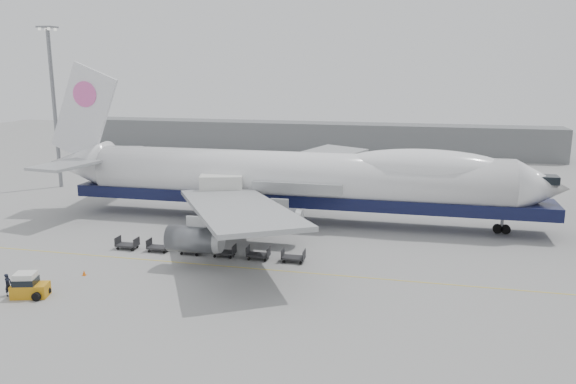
% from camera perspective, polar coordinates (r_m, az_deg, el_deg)
% --- Properties ---
extents(ground, '(260.00, 260.00, 0.00)m').
position_cam_1_polar(ground, '(60.64, -1.77, -5.88)').
color(ground, gray).
rests_on(ground, ground).
extents(apron_line, '(60.00, 0.15, 0.01)m').
position_cam_1_polar(apron_line, '(55.19, -3.37, -7.78)').
color(apron_line, gold).
rests_on(apron_line, ground).
extents(hangar, '(110.00, 8.00, 7.00)m').
position_cam_1_polar(hangar, '(128.99, 1.87, 5.53)').
color(hangar, slate).
rests_on(hangar, ground).
extents(floodlight_mast, '(2.40, 2.40, 25.43)m').
position_cam_1_polar(floodlight_mast, '(97.92, -22.71, 8.70)').
color(floodlight_mast, slate).
rests_on(floodlight_mast, ground).
extents(airliner, '(67.00, 55.30, 19.98)m').
position_cam_1_polar(airliner, '(70.39, 1.20, 1.45)').
color(airliner, white).
rests_on(airliner, ground).
extents(catering_truck, '(6.14, 4.91, 6.24)m').
position_cam_1_polar(catering_truck, '(70.00, -6.73, -0.51)').
color(catering_truck, '#172946').
rests_on(catering_truck, ground).
extents(baggage_tug, '(3.25, 2.31, 2.15)m').
position_cam_1_polar(baggage_tug, '(53.19, -24.87, -8.67)').
color(baggage_tug, orange).
rests_on(baggage_tug, ground).
extents(ground_worker, '(0.54, 0.76, 1.96)m').
position_cam_1_polar(ground_worker, '(54.20, -26.57, -8.42)').
color(ground_worker, black).
rests_on(ground_worker, ground).
extents(traffic_cone, '(0.35, 0.35, 0.52)m').
position_cam_1_polar(traffic_cone, '(56.69, -20.01, -7.73)').
color(traffic_cone, orange).
rests_on(traffic_cone, ground).
extents(dolly_0, '(2.30, 1.35, 1.30)m').
position_cam_1_polar(dolly_0, '(63.12, -16.01, -5.12)').
color(dolly_0, '#2D2D30').
rests_on(dolly_0, ground).
extents(dolly_1, '(2.30, 1.35, 1.30)m').
position_cam_1_polar(dolly_1, '(61.47, -13.00, -5.43)').
color(dolly_1, '#2D2D30').
rests_on(dolly_1, ground).
extents(dolly_2, '(2.30, 1.35, 1.30)m').
position_cam_1_polar(dolly_2, '(59.99, -9.82, -5.73)').
color(dolly_2, '#2D2D30').
rests_on(dolly_2, ground).
extents(dolly_3, '(2.30, 1.35, 1.30)m').
position_cam_1_polar(dolly_3, '(58.71, -6.50, -6.03)').
color(dolly_3, '#2D2D30').
rests_on(dolly_3, ground).
extents(dolly_4, '(2.30, 1.35, 1.30)m').
position_cam_1_polar(dolly_4, '(57.63, -3.03, -6.33)').
color(dolly_4, '#2D2D30').
rests_on(dolly_4, ground).
extents(dolly_5, '(2.30, 1.35, 1.30)m').
position_cam_1_polar(dolly_5, '(56.77, 0.55, -6.61)').
color(dolly_5, '#2D2D30').
rests_on(dolly_5, ground).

